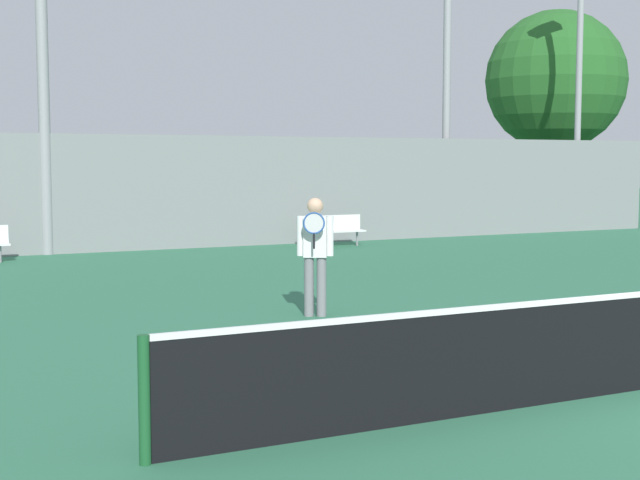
% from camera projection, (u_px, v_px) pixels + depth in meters
% --- Properties ---
extents(tennis_player, '(0.52, 0.50, 1.73)m').
position_uv_depth(tennis_player, '(315.00, 249.00, 12.92)').
color(tennis_player, slate).
rests_on(tennis_player, ground_plane).
extents(bench_by_gate, '(1.75, 0.40, 0.83)m').
position_uv_depth(bench_by_gate, '(332.00, 228.00, 23.53)').
color(bench_by_gate, white).
rests_on(bench_by_gate, ground_plane).
extents(light_pole_near_left, '(0.90, 0.60, 8.99)m').
position_uv_depth(light_pole_near_left, '(580.00, 53.00, 28.62)').
color(light_pole_near_left, '#939399').
rests_on(light_pole_near_left, ground_plane).
extents(light_pole_far_right, '(0.90, 0.60, 10.14)m').
position_uv_depth(light_pole_far_right, '(41.00, 12.00, 21.09)').
color(light_pole_far_right, '#939399').
rests_on(light_pole_far_right, ground_plane).
extents(light_pole_center_back, '(0.90, 0.60, 9.13)m').
position_uv_depth(light_pole_center_back, '(447.00, 52.00, 26.68)').
color(light_pole_center_back, '#939399').
rests_on(light_pole_center_back, ground_plane).
extents(back_fence, '(31.62, 0.06, 2.92)m').
position_uv_depth(back_fence, '(184.00, 192.00, 22.93)').
color(back_fence, gray).
rests_on(back_fence, ground_plane).
extents(tree_green_broad, '(5.20, 5.20, 7.85)m').
position_uv_depth(tree_green_broad, '(555.00, 81.00, 33.21)').
color(tree_green_broad, brown).
rests_on(tree_green_broad, ground_plane).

